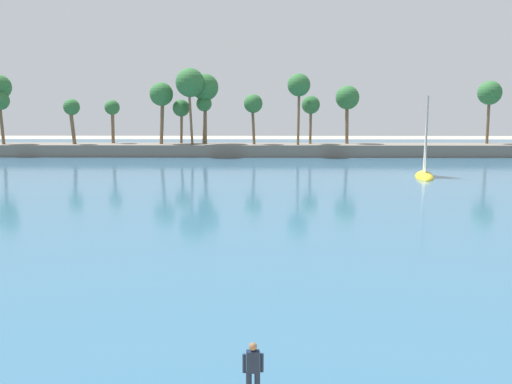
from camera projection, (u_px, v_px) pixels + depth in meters
sea at (266, 167)px, 69.72m from camera, size 220.00×110.00×0.06m
palm_headland at (265, 133)px, 84.07m from camera, size 116.19×6.27×12.85m
person_at_waterline at (253, 371)px, 14.65m from camera, size 0.55×0.23×1.67m
sailboat_mid_bay at (425, 169)px, 59.65m from camera, size 3.13×6.55×9.14m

